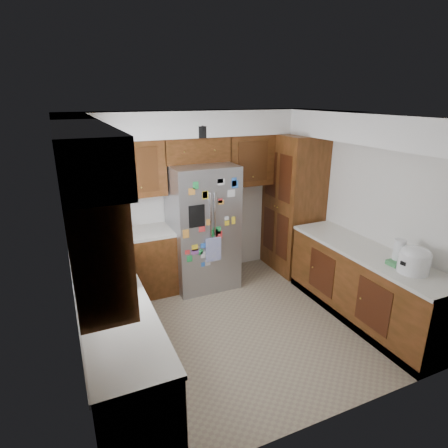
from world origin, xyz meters
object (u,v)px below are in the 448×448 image
Objects in this scene: paper_towel at (399,252)px; fridge at (203,227)px; rice_cooker at (415,259)px; pantry at (293,204)px.

fridge is at bearing 126.20° from paper_towel.
rice_cooker is at bearing -56.93° from fridge.
pantry is 2.03m from paper_towel.
pantry reaches higher than fridge.
paper_towel is at bearing 84.13° from rice_cooker.
paper_towel is at bearing -89.36° from pantry.
pantry is at bearing -2.06° from fridge.
pantry reaches higher than rice_cooker.
fridge is 5.43× the size of rice_cooker.
fridge is at bearing 177.94° from pantry.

